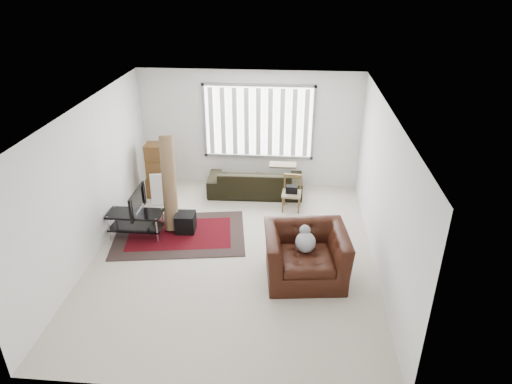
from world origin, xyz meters
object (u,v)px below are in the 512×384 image
Objects in this scene: tv_stand at (135,219)px; armchair at (306,252)px; sofa at (255,178)px; moving_boxes at (158,172)px; side_chair at (292,191)px.

armchair is at bearing -17.29° from tv_stand.
tv_stand is at bearing 41.71° from sofa.
moving_boxes is 1.64× the size of side_chair.
tv_stand is 1.78m from moving_boxes.
moving_boxes is (-0.05, 1.77, 0.20)m from tv_stand.
side_chair is (0.83, -0.65, 0.01)m from sofa.
sofa is at bearing 145.89° from side_chair.
side_chair is at bearing 140.35° from sofa.
moving_boxes is 2.19m from sofa.
side_chair is (2.95, 1.36, 0.04)m from tv_stand.
armchair is (1.09, -3.01, 0.09)m from sofa.
moving_boxes is at bearing 175.94° from side_chair.
side_chair reaches higher than tv_stand.
armchair is (3.21, -1.00, 0.13)m from tv_stand.
sofa reaches higher than side_chair.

